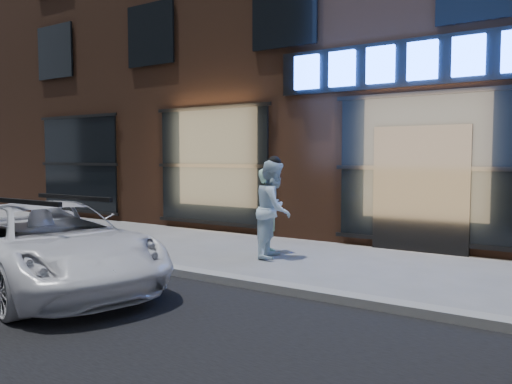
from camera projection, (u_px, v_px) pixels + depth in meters
ground at (335, 301)px, 6.26m from camera, size 90.00×90.00×0.00m
curb at (335, 297)px, 6.25m from camera, size 60.00×0.25×0.12m
storefront_building at (466, 25)px, 12.59m from camera, size 30.20×8.28×10.30m
man_bowtie at (269, 211)px, 9.39m from camera, size 0.58×0.69×1.60m
man_cap at (274, 209)px, 8.96m from camera, size 0.88×1.01×1.75m
white_suv at (50, 245)px, 6.94m from camera, size 4.60×3.01×1.18m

